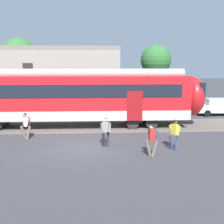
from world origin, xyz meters
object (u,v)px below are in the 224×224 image
(pedestrian_red, at_px, (152,138))
(parked_car_white, at_px, (218,107))
(pedestrian_yellow, at_px, (175,132))
(pedestrian_white, at_px, (26,124))
(pedestrian_grey, at_px, (106,129))

(pedestrian_red, distance_m, parked_car_white, 13.86)
(pedestrian_red, distance_m, pedestrian_yellow, 1.82)
(pedestrian_white, distance_m, pedestrian_red, 8.03)
(pedestrian_white, distance_m, parked_car_white, 17.28)
(pedestrian_red, bearing_deg, pedestrian_white, 153.51)
(parked_car_white, bearing_deg, pedestrian_yellow, -125.04)
(pedestrian_red, bearing_deg, pedestrian_grey, 140.11)
(pedestrian_yellow, bearing_deg, pedestrian_white, 163.98)
(pedestrian_yellow, xyz_separation_m, parked_car_white, (6.96, 9.92, -0.18))
(pedestrian_red, xyz_separation_m, parked_car_white, (8.41, 11.02, -0.21))
(pedestrian_white, height_order, pedestrian_red, same)
(pedestrian_white, distance_m, pedestrian_yellow, 8.99)
(pedestrian_grey, xyz_separation_m, pedestrian_red, (2.26, -1.89, 0.00))
(pedestrian_red, bearing_deg, pedestrian_yellow, 37.08)
(pedestrian_grey, height_order, pedestrian_yellow, same)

